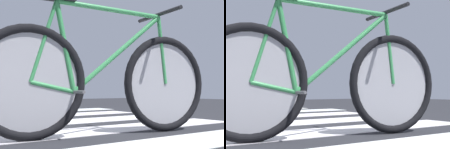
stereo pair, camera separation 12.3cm
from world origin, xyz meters
TOP-DOWN VIEW (x-y plane):
  - bicycle_1_of_3 at (0.94, -0.90)m, footprint 1.73×0.53m

SIDE VIEW (x-z plane):
  - bicycle_1_of_3 at x=0.94m, z-range -0.06..0.87m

